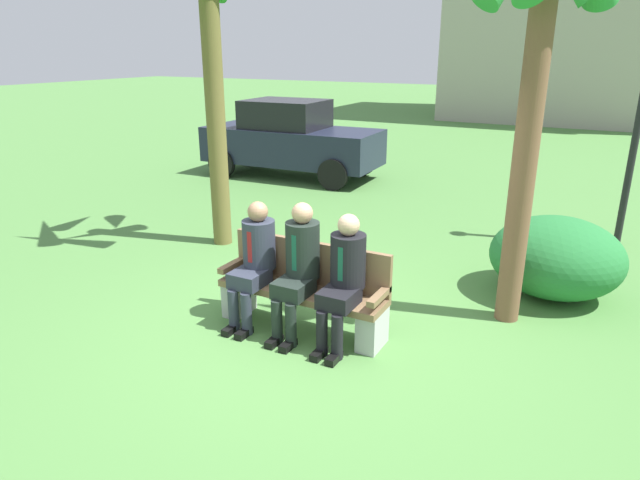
{
  "coord_description": "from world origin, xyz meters",
  "views": [
    {
      "loc": [
        2.56,
        -4.42,
        2.76
      ],
      "look_at": [
        -0.05,
        0.47,
        0.85
      ],
      "focal_mm": 31.43,
      "sensor_mm": 36.0,
      "label": 1
    }
  ],
  "objects_px": {
    "palm_tree_short": "(543,7)",
    "parked_car_near": "(291,139)",
    "seated_man_middle": "(299,263)",
    "shrub_near_bench": "(556,257)",
    "seated_man_left": "(254,257)",
    "seated_man_right": "(344,275)",
    "park_bench": "(304,290)"
  },
  "relations": [
    {
      "from": "seated_man_left",
      "to": "shrub_near_bench",
      "type": "xyz_separation_m",
      "value": [
        2.68,
        2.2,
        -0.25
      ]
    },
    {
      "from": "seated_man_middle",
      "to": "shrub_near_bench",
      "type": "relative_size",
      "value": 0.9
    },
    {
      "from": "shrub_near_bench",
      "to": "palm_tree_short",
      "type": "bearing_deg",
      "value": -110.98
    },
    {
      "from": "park_bench",
      "to": "shrub_near_bench",
      "type": "height_order",
      "value": "shrub_near_bench"
    },
    {
      "from": "park_bench",
      "to": "parked_car_near",
      "type": "relative_size",
      "value": 0.45
    },
    {
      "from": "seated_man_left",
      "to": "parked_car_near",
      "type": "xyz_separation_m",
      "value": [
        -3.33,
        6.26,
        0.12
      ]
    },
    {
      "from": "seated_man_middle",
      "to": "parked_car_near",
      "type": "distance_m",
      "value": 7.34
    },
    {
      "from": "park_bench",
      "to": "parked_car_near",
      "type": "distance_m",
      "value": 7.25
    },
    {
      "from": "seated_man_middle",
      "to": "palm_tree_short",
      "type": "xyz_separation_m",
      "value": [
        1.82,
        1.3,
        2.35
      ]
    },
    {
      "from": "seated_man_right",
      "to": "palm_tree_short",
      "type": "height_order",
      "value": "palm_tree_short"
    },
    {
      "from": "seated_man_right",
      "to": "shrub_near_bench",
      "type": "distance_m",
      "value": 2.77
    },
    {
      "from": "seated_man_right",
      "to": "palm_tree_short",
      "type": "xyz_separation_m",
      "value": [
        1.32,
        1.3,
        2.37
      ]
    },
    {
      "from": "palm_tree_short",
      "to": "parked_car_near",
      "type": "height_order",
      "value": "palm_tree_short"
    },
    {
      "from": "seated_man_left",
      "to": "seated_man_right",
      "type": "distance_m",
      "value": 1.02
    },
    {
      "from": "palm_tree_short",
      "to": "shrub_near_bench",
      "type": "bearing_deg",
      "value": 69.02
    },
    {
      "from": "seated_man_right",
      "to": "palm_tree_short",
      "type": "distance_m",
      "value": 3.01
    },
    {
      "from": "shrub_near_bench",
      "to": "park_bench",
      "type": "bearing_deg",
      "value": -136.26
    },
    {
      "from": "palm_tree_short",
      "to": "seated_man_right",
      "type": "bearing_deg",
      "value": -135.39
    },
    {
      "from": "seated_man_left",
      "to": "seated_man_right",
      "type": "relative_size",
      "value": 0.99
    },
    {
      "from": "palm_tree_short",
      "to": "parked_car_near",
      "type": "bearing_deg",
      "value": 138.83
    },
    {
      "from": "park_bench",
      "to": "seated_man_right",
      "type": "xyz_separation_m",
      "value": [
        0.51,
        -0.12,
        0.31
      ]
    },
    {
      "from": "park_bench",
      "to": "parked_car_near",
      "type": "height_order",
      "value": "parked_car_near"
    },
    {
      "from": "seated_man_middle",
      "to": "seated_man_right",
      "type": "relative_size",
      "value": 1.04
    },
    {
      "from": "seated_man_middle",
      "to": "parked_car_near",
      "type": "height_order",
      "value": "parked_car_near"
    },
    {
      "from": "seated_man_right",
      "to": "park_bench",
      "type": "bearing_deg",
      "value": 166.25
    },
    {
      "from": "parked_car_near",
      "to": "seated_man_left",
      "type": "bearing_deg",
      "value": -61.99
    },
    {
      "from": "seated_man_middle",
      "to": "parked_car_near",
      "type": "relative_size",
      "value": 0.34
    },
    {
      "from": "seated_man_right",
      "to": "shrub_near_bench",
      "type": "height_order",
      "value": "seated_man_right"
    },
    {
      "from": "seated_man_right",
      "to": "seated_man_middle",
      "type": "bearing_deg",
      "value": 179.5
    },
    {
      "from": "seated_man_left",
      "to": "seated_man_middle",
      "type": "distance_m",
      "value": 0.52
    },
    {
      "from": "palm_tree_short",
      "to": "seated_man_left",
      "type": "bearing_deg",
      "value": -150.89
    },
    {
      "from": "seated_man_right",
      "to": "palm_tree_short",
      "type": "bearing_deg",
      "value": 44.61
    }
  ]
}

